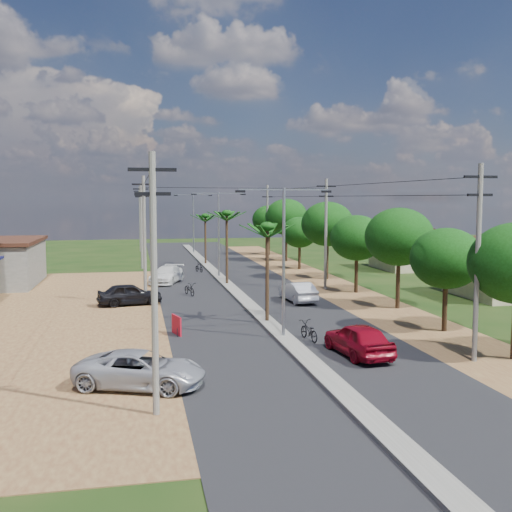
% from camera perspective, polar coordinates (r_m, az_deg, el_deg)
% --- Properties ---
extents(ground, '(160.00, 160.00, 0.00)m').
position_cam_1_polar(ground, '(32.09, 2.62, -7.90)').
color(ground, black).
rests_on(ground, ground).
extents(road, '(12.00, 110.00, 0.04)m').
position_cam_1_polar(road, '(46.51, -1.86, -3.66)').
color(road, black).
rests_on(road, ground).
extents(median, '(1.00, 90.00, 0.18)m').
position_cam_1_polar(median, '(49.43, -2.43, -3.04)').
color(median, '#605E56').
rests_on(median, ground).
extents(dirt_lot_west, '(18.00, 46.00, 0.04)m').
position_cam_1_polar(dirt_lot_west, '(39.70, -22.05, -5.67)').
color(dirt_lot_west, brown).
rests_on(dirt_lot_west, ground).
extents(dirt_shoulder_east, '(5.00, 90.00, 0.03)m').
position_cam_1_polar(dirt_shoulder_east, '(48.62, 8.09, -3.32)').
color(dirt_shoulder_east, brown).
rests_on(dirt_shoulder_east, ground).
extents(house_east_near, '(7.60, 7.50, 4.60)m').
position_cam_1_polar(house_east_near, '(49.07, 22.90, -0.82)').
color(house_east_near, gray).
rests_on(house_east_near, ground).
extents(house_east_far, '(7.60, 7.50, 4.60)m').
position_cam_1_polar(house_east_far, '(65.10, 14.71, 0.90)').
color(house_east_far, gray).
rests_on(house_east_far, ground).
extents(tree_east_b, '(4.00, 4.00, 5.83)m').
position_cam_1_polar(tree_east_b, '(34.82, 17.67, -0.24)').
color(tree_east_b, black).
rests_on(tree_east_b, ground).
extents(tree_east_c, '(4.60, 4.60, 6.83)m').
position_cam_1_polar(tree_east_c, '(41.17, 13.47, 1.78)').
color(tree_east_c, black).
rests_on(tree_east_c, ground).
extents(tree_east_d, '(4.20, 4.20, 6.13)m').
position_cam_1_polar(tree_east_d, '(47.52, 9.59, 1.70)').
color(tree_east_d, black).
rests_on(tree_east_d, ground).
extents(tree_east_e, '(4.80, 4.80, 7.14)m').
position_cam_1_polar(tree_east_e, '(55.08, 6.82, 3.04)').
color(tree_east_e, black).
rests_on(tree_east_e, ground).
extents(tree_east_f, '(3.80, 3.80, 5.52)m').
position_cam_1_polar(tree_east_f, '(62.67, 4.18, 2.26)').
color(tree_east_f, black).
rests_on(tree_east_f, ground).
extents(tree_east_g, '(5.00, 5.00, 7.38)m').
position_cam_1_polar(tree_east_g, '(70.49, 2.91, 3.73)').
color(tree_east_g, black).
rests_on(tree_east_g, ground).
extents(tree_east_h, '(4.40, 4.40, 6.52)m').
position_cam_1_polar(tree_east_h, '(78.22, 1.25, 3.48)').
color(tree_east_h, black).
rests_on(tree_east_h, ground).
extents(palm_median_near, '(2.00, 2.00, 6.15)m').
position_cam_1_polar(palm_median_near, '(35.16, 1.08, 2.40)').
color(palm_median_near, black).
rests_on(palm_median_near, ground).
extents(palm_median_mid, '(2.00, 2.00, 6.55)m').
position_cam_1_polar(palm_median_mid, '(50.87, -2.81, 3.78)').
color(palm_median_mid, black).
rests_on(palm_median_mid, ground).
extents(palm_median_far, '(2.00, 2.00, 5.85)m').
position_cam_1_polar(palm_median_far, '(66.75, -4.86, 3.64)').
color(palm_median_far, black).
rests_on(palm_median_far, ground).
extents(streetlight_near, '(5.10, 0.18, 8.00)m').
position_cam_1_polar(streetlight_near, '(31.33, 2.66, 0.64)').
color(streetlight_near, gray).
rests_on(streetlight_near, ground).
extents(streetlight_mid, '(5.10, 0.18, 8.00)m').
position_cam_1_polar(streetlight_mid, '(55.86, -3.57, 2.79)').
color(streetlight_mid, gray).
rests_on(streetlight_mid, ground).
extents(streetlight_far, '(5.10, 0.18, 8.00)m').
position_cam_1_polar(streetlight_far, '(80.68, -5.99, 3.62)').
color(streetlight_far, gray).
rests_on(streetlight_far, ground).
extents(utility_pole_w_a, '(1.60, 0.24, 9.00)m').
position_cam_1_polar(utility_pole_w_a, '(20.47, -9.68, -2.13)').
color(utility_pole_w_a, '#605E56').
rests_on(utility_pole_w_a, ground).
extents(utility_pole_w_b, '(1.60, 0.24, 9.00)m').
position_cam_1_polar(utility_pole_w_b, '(42.37, -10.58, 1.79)').
color(utility_pole_w_b, '#605E56').
rests_on(utility_pole_w_b, ground).
extents(utility_pole_w_c, '(1.60, 0.24, 9.00)m').
position_cam_1_polar(utility_pole_w_c, '(64.34, -10.86, 3.04)').
color(utility_pole_w_c, '#605E56').
rests_on(utility_pole_w_c, ground).
extents(utility_pole_w_d, '(1.60, 0.24, 9.00)m').
position_cam_1_polar(utility_pole_w_d, '(85.33, -11.00, 3.63)').
color(utility_pole_w_d, '#605E56').
rests_on(utility_pole_w_d, ground).
extents(utility_pole_e_a, '(1.60, 0.24, 9.00)m').
position_cam_1_polar(utility_pole_e_a, '(28.70, 20.36, -0.21)').
color(utility_pole_e_a, '#605E56').
rests_on(utility_pole_e_a, ground).
extents(utility_pole_e_b, '(1.60, 0.24, 9.00)m').
position_cam_1_polar(utility_pole_e_b, '(48.75, 6.67, 2.33)').
color(utility_pole_e_b, '#605E56').
rests_on(utility_pole_e_b, ground).
extents(utility_pole_e_c, '(1.60, 0.24, 9.00)m').
position_cam_1_polar(utility_pole_e_c, '(69.98, 1.08, 3.33)').
color(utility_pole_e_c, '#605E56').
rests_on(utility_pole_e_c, ground).
extents(car_red_near, '(2.33, 4.77, 1.57)m').
position_cam_1_polar(car_red_near, '(28.90, 9.72, -7.90)').
color(car_red_near, maroon).
rests_on(car_red_near, ground).
extents(car_silver_mid, '(1.86, 4.46, 1.43)m').
position_cam_1_polar(car_silver_mid, '(43.10, 4.03, -3.47)').
color(car_silver_mid, '#A9AAB1').
rests_on(car_silver_mid, ground).
extents(car_white_far, '(3.67, 5.46, 1.47)m').
position_cam_1_polar(car_white_far, '(52.95, -8.50, -1.81)').
color(car_white_far, silver).
rests_on(car_white_far, ground).
extents(car_parked_silver, '(5.62, 4.00, 1.42)m').
position_cam_1_polar(car_parked_silver, '(24.36, -10.95, -10.65)').
color(car_parked_silver, '#A9AAB1').
rests_on(car_parked_silver, ground).
extents(car_parked_dark, '(4.69, 2.54, 1.51)m').
position_cam_1_polar(car_parked_dark, '(42.64, -11.93, -3.62)').
color(car_parked_dark, black).
rests_on(car_parked_dark, ground).
extents(moto_rider_east, '(0.96, 2.01, 1.01)m').
position_cam_1_polar(moto_rider_east, '(31.64, 5.05, -7.18)').
color(moto_rider_east, black).
rests_on(moto_rider_east, ground).
extents(moto_rider_west_a, '(1.16, 1.99, 0.99)m').
position_cam_1_polar(moto_rider_west_a, '(46.14, -6.35, -3.17)').
color(moto_rider_west_a, black).
rests_on(moto_rider_west_a, ground).
extents(moto_rider_west_b, '(0.98, 1.58, 0.92)m').
position_cam_1_polar(moto_rider_west_b, '(60.42, -5.45, -1.13)').
color(moto_rider_west_b, black).
rests_on(moto_rider_west_b, ground).
extents(roadside_sign, '(0.45, 1.28, 1.09)m').
position_cam_1_polar(roadside_sign, '(33.08, -7.58, -6.58)').
color(roadside_sign, '#A30F21').
rests_on(roadside_sign, ground).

